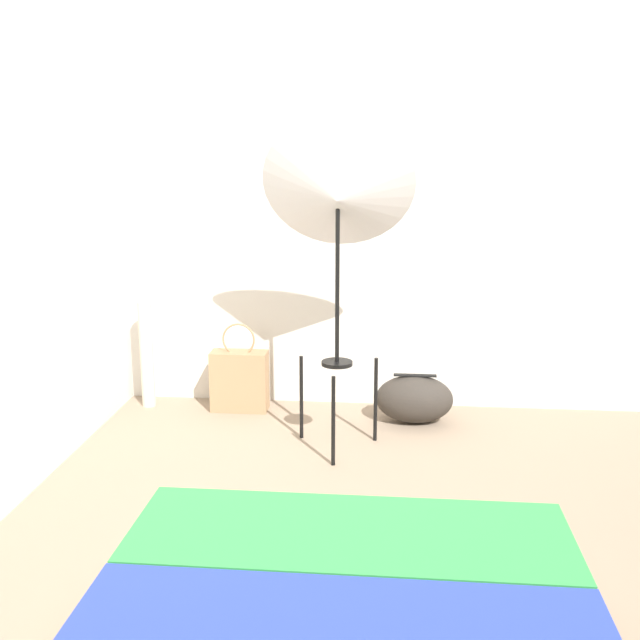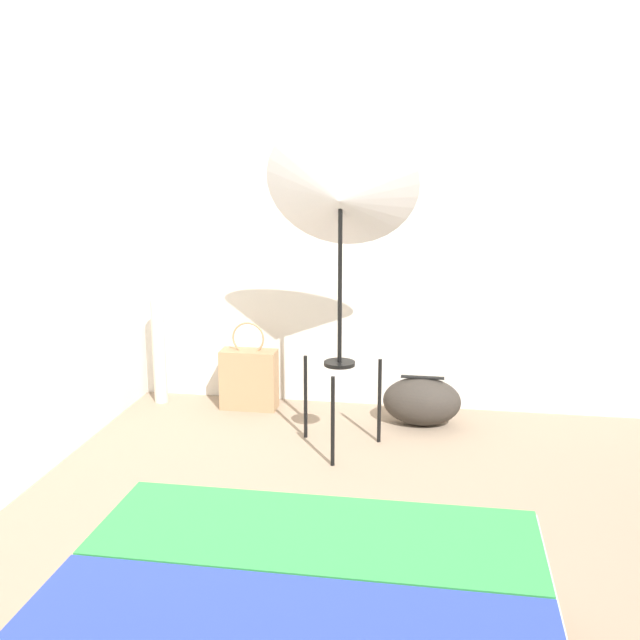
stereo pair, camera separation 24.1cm
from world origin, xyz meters
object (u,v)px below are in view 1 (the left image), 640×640
Objects in this scene: tote_bag at (240,380)px; duffel_bag at (414,399)px; paper_roll at (147,354)px; photo_umbrella at (338,195)px.

tote_bag reaches higher than duffel_bag.
duffel_bag is 0.68× the size of paper_roll.
paper_roll reaches higher than tote_bag.
paper_roll is (-1.19, 0.55, -0.99)m from photo_umbrella.
duffel_bag is (0.42, 0.42, -1.18)m from photo_umbrella.
photo_umbrella is 1.64m from paper_roll.
photo_umbrella is 2.60× the size of paper_roll.
duffel_bag is at bearing -4.64° from paper_roll.
duffel_bag is at bearing -6.01° from tote_bag.
paper_roll reaches higher than duffel_bag.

